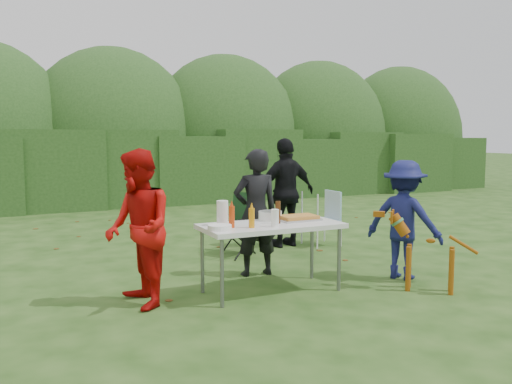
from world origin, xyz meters
name	(u,v)px	position (x,y,z in m)	size (l,w,h in m)	color
ground	(289,291)	(0.00, 0.00, 0.00)	(80.00, 80.00, 0.00)	#1E4211
hedge_row	(127,170)	(0.00, 8.00, 0.85)	(22.00, 1.40, 1.70)	#23471C
shrub_backdrop	(113,138)	(0.00, 9.60, 1.60)	(20.00, 2.60, 3.20)	#3D6628
folding_table	(271,229)	(-0.19, 0.06, 0.69)	(1.50, 0.70, 0.74)	silver
person_cook	(256,213)	(-0.04, 0.76, 0.76)	(0.55, 0.36, 1.52)	black
person_red_jacket	(138,229)	(-1.58, 0.16, 0.78)	(0.75, 0.59, 1.55)	#BA0B08
person_black_puffy	(286,193)	(1.11, 2.10, 0.82)	(0.96, 0.40, 1.64)	black
child	(404,220)	(1.47, -0.12, 0.69)	(0.90, 0.52, 1.39)	#13174F
dog	(430,253)	(1.37, -0.66, 0.42)	(0.88, 0.35, 0.84)	#88460C
camping_chair	(238,224)	(0.24, 1.90, 0.43)	(0.54, 0.54, 0.87)	#153417
lawn_chair	(321,218)	(1.64, 1.95, 0.42)	(0.49, 0.49, 0.84)	#50B2DB
food_tray	(298,219)	(0.19, 0.14, 0.75)	(0.45, 0.30, 0.02)	#B7B7BA
focaccia_bread	(298,217)	(0.19, 0.14, 0.78)	(0.40, 0.26, 0.04)	#CC8534
mustard_bottle	(252,218)	(-0.48, -0.08, 0.84)	(0.06, 0.06, 0.20)	orange
ketchup_bottle	(232,217)	(-0.66, 0.02, 0.85)	(0.06, 0.06, 0.22)	#BA390F
beer_bottle	(278,212)	(-0.12, 0.04, 0.86)	(0.06, 0.06, 0.24)	#47230F
paper_towel_roll	(222,213)	(-0.70, 0.18, 0.87)	(0.12, 0.12, 0.26)	white
cup_stack	(275,218)	(-0.24, -0.13, 0.83)	(0.08, 0.08, 0.18)	white
pasta_bowl	(270,216)	(-0.09, 0.28, 0.79)	(0.26, 0.26, 0.10)	silver
plate_stack	(220,227)	(-0.82, -0.05, 0.77)	(0.24, 0.24, 0.05)	white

